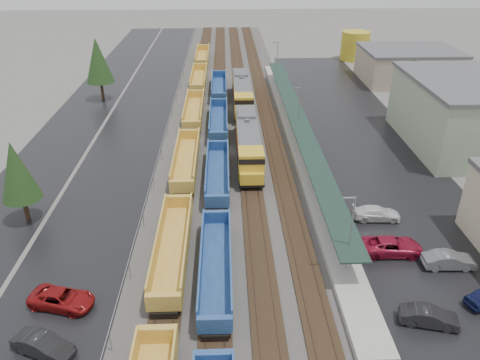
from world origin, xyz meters
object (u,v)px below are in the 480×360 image
at_px(parked_car_east_c, 377,213).
at_px(parked_car_east_e, 449,260).
at_px(storage_tank, 355,46).
at_px(parked_car_east_b, 392,246).
at_px(well_string_yellow, 186,161).
at_px(locomotive_trail, 242,94).
at_px(parked_car_west_c, 62,299).
at_px(parked_car_east_a, 429,317).
at_px(parked_car_west_b, 43,345).
at_px(well_string_blue, 217,212).
at_px(locomotive_lead, 248,142).

xyz_separation_m(parked_car_east_c, parked_car_east_e, (4.19, -8.17, 0.05)).
xyz_separation_m(storage_tank, parked_car_east_b, (-15.21, -75.14, -2.45)).
bearing_deg(parked_car_east_b, well_string_yellow, 49.95).
relative_size(locomotive_trail, parked_car_west_c, 3.75).
bearing_deg(well_string_yellow, parked_car_east_c, -30.97).
xyz_separation_m(locomotive_trail, parked_car_west_c, (-16.47, -48.30, -1.67)).
xyz_separation_m(well_string_yellow, storage_tank, (35.75, 56.72, 2.00)).
xyz_separation_m(well_string_yellow, parked_car_east_a, (20.52, -27.50, -0.50)).
relative_size(parked_car_east_a, parked_car_east_c, 0.90).
height_order(parked_car_west_c, parked_car_east_c, parked_car_west_c).
distance_m(storage_tank, parked_car_west_b, 96.76).
bearing_deg(parked_car_east_e, well_string_yellow, 51.99).
height_order(well_string_blue, parked_car_west_b, well_string_blue).
relative_size(well_string_blue, parked_car_west_c, 19.59).
bearing_deg(parked_car_east_c, parked_car_east_b, 179.85).
height_order(locomotive_trail, well_string_yellow, locomotive_trail).
xyz_separation_m(locomotive_lead, parked_car_east_e, (17.03, -23.48, -1.63)).
relative_size(well_string_yellow, well_string_blue, 1.22).
relative_size(parked_car_west_b, parked_car_east_c, 0.94).
relative_size(parked_car_west_b, parked_car_east_b, 0.82).
relative_size(parked_car_east_c, parked_car_east_e, 1.06).
xyz_separation_m(storage_tank, parked_car_east_a, (-15.23, -84.22, -2.50)).
height_order(locomotive_lead, well_string_yellow, locomotive_lead).
height_order(locomotive_lead, parked_car_east_e, locomotive_lead).
bearing_deg(parked_car_east_b, parked_car_west_c, 103.68).
relative_size(storage_tank, parked_car_east_b, 1.13).
relative_size(locomotive_lead, parked_car_east_e, 4.24).
xyz_separation_m(well_string_blue, parked_car_east_e, (21.03, -8.27, -0.42)).
distance_m(parked_car_east_b, parked_car_east_e, 5.02).
bearing_deg(parked_car_east_a, parked_car_east_c, 12.51).
height_order(parked_car_west_b, parked_car_east_b, parked_car_east_b).
bearing_deg(parked_car_east_e, locomotive_lead, 37.51).
distance_m(storage_tank, parked_car_east_e, 78.18).
xyz_separation_m(locomotive_lead, parked_car_west_c, (-16.47, -27.30, -1.67)).
xyz_separation_m(locomotive_lead, well_string_yellow, (-8.00, -2.80, -1.17)).
distance_m(locomotive_lead, storage_tank, 60.65).
relative_size(parked_car_east_b, parked_car_east_c, 1.15).
xyz_separation_m(well_string_blue, parked_car_east_c, (16.84, -0.10, -0.47)).
relative_size(locomotive_lead, parked_car_west_b, 4.25).
xyz_separation_m(well_string_blue, parked_car_west_c, (-12.47, -12.09, -0.46)).
height_order(storage_tank, parked_car_east_e, storage_tank).
bearing_deg(parked_car_west_b, parked_car_east_b, -46.60).
height_order(locomotive_trail, parked_car_east_b, locomotive_trail).
relative_size(locomotive_lead, locomotive_trail, 1.00).
height_order(locomotive_lead, storage_tank, storage_tank).
distance_m(well_string_yellow, parked_car_west_b, 30.53).
xyz_separation_m(storage_tank, parked_car_east_c, (-14.91, -69.23, -2.52)).
relative_size(locomotive_trail, storage_tank, 3.07).
bearing_deg(well_string_yellow, locomotive_trail, 71.42).
height_order(parked_car_east_c, parked_car_east_e, parked_car_east_e).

